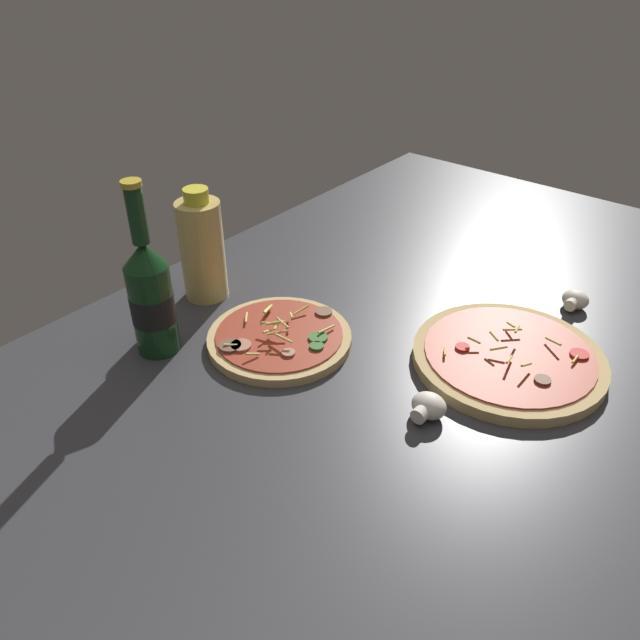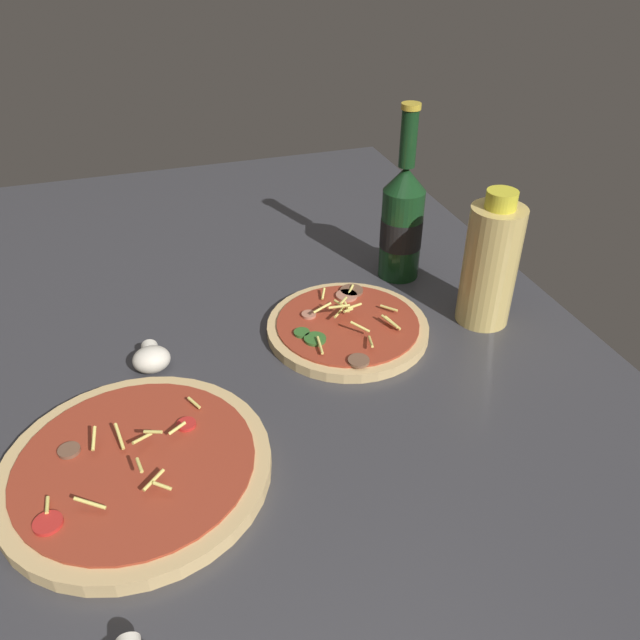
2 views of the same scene
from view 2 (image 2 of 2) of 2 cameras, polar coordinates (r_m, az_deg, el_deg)
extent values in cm
cube|color=#38383D|center=(77.85, -4.03, -7.08)|extent=(160.00, 90.00, 2.50)
cylinder|color=tan|center=(69.24, -16.41, -12.88)|extent=(28.00, 28.00, 1.69)
cylinder|color=#9E3823|center=(68.54, -16.55, -12.31)|extent=(24.64, 24.64, 0.30)
cylinder|color=red|center=(70.73, -12.12, -9.30)|extent=(2.11, 2.11, 0.40)
cylinder|color=brown|center=(71.42, -21.96, -10.99)|extent=(2.30, 2.30, 0.40)
cylinder|color=red|center=(65.46, -23.62, -16.66)|extent=(2.73, 2.73, 0.40)
cylinder|color=#EADB6B|center=(70.08, -19.98, -10.14)|extent=(2.72, 0.78, 1.22)
cylinder|color=#EADB6B|center=(64.55, -20.29, -15.43)|extent=(1.80, 2.93, 1.06)
cylinder|color=#EADB6B|center=(69.99, -17.87, -10.08)|extent=(3.27, 0.88, 1.21)
cylinder|color=#EADB6B|center=(64.71, -16.19, -12.63)|extent=(1.94, 0.67, 0.37)
cylinder|color=#EADB6B|center=(72.76, -11.44, -7.43)|extent=(2.01, 1.32, 0.57)
cylinder|color=#EADB6B|center=(66.56, -23.67, -15.24)|extent=(2.01, 0.37, 0.41)
cylinder|color=#EADB6B|center=(64.66, -14.97, -13.95)|extent=(2.24, 2.35, 0.42)
cylinder|color=#EADB6B|center=(68.82, -15.96, -10.36)|extent=(1.82, 2.20, 0.94)
cylinder|color=#EADB6B|center=(67.46, -15.02, -9.85)|extent=(1.28, 1.97, 0.64)
cylinder|color=#EADB6B|center=(63.91, -14.21, -14.49)|extent=(1.36, 1.81, 0.70)
cylinder|color=#EADB6B|center=(69.05, -12.92, -9.61)|extent=(0.97, 2.10, 0.93)
cylinder|color=tan|center=(86.13, 2.54, -0.75)|extent=(22.25, 22.25, 1.42)
cylinder|color=#9E3823|center=(85.64, 2.56, -0.28)|extent=(19.58, 19.58, 0.30)
cylinder|color=#B7755B|center=(86.65, -1.04, 0.49)|extent=(2.02, 2.02, 0.40)
cylinder|color=#B7755B|center=(90.91, 2.44, 2.24)|extent=(3.13, 3.13, 0.40)
cylinder|color=brown|center=(92.13, 2.91, 2.69)|extent=(3.36, 3.36, 0.40)
cylinder|color=#336628|center=(81.92, -0.46, -1.74)|extent=(2.94, 2.94, 0.40)
cylinder|color=#336628|center=(83.09, -1.68, -1.17)|extent=(2.15, 2.15, 0.40)
cylinder|color=brown|center=(78.32, 3.57, -3.75)|extent=(2.74, 2.74, 0.40)
cylinder|color=#EADB6B|center=(84.60, 6.67, -0.26)|extent=(2.86, 1.40, 0.87)
cylinder|color=#EADB6B|center=(85.15, 2.16, 1.79)|extent=(1.82, 1.67, 0.60)
cylinder|color=#EADB6B|center=(80.75, 4.66, -1.98)|extent=(3.01, 1.06, 0.92)
cylinder|color=#EADB6B|center=(86.62, 2.46, 1.22)|extent=(1.93, 0.44, 0.80)
cylinder|color=#EADB6B|center=(80.10, 0.00, -2.32)|extent=(3.35, 0.76, 0.59)
cylinder|color=#EADB6B|center=(87.86, 6.32, 1.08)|extent=(2.22, 1.97, 0.40)
cylinder|color=#EADB6B|center=(85.61, 0.20, 1.13)|extent=(1.01, 2.87, 0.96)
cylinder|color=#EADB6B|center=(84.10, 1.78, 1.24)|extent=(0.97, 2.93, 0.62)
cylinder|color=#EADB6B|center=(85.69, 3.15, 1.27)|extent=(1.22, 2.48, 0.61)
cylinder|color=#EADB6B|center=(90.44, 0.31, 2.42)|extent=(2.04, 1.27, 0.96)
cylinder|color=#EADB6B|center=(85.03, 1.79, 1.52)|extent=(2.03, 1.05, 0.40)
cylinder|color=#EADB6B|center=(85.61, 1.80, 0.73)|extent=(2.67, 2.47, 0.69)
cylinder|color=#EADB6B|center=(82.37, 3.68, -0.62)|extent=(2.12, 2.36, 1.17)
cylinder|color=#EADB6B|center=(92.00, 2.83, 2.80)|extent=(1.82, 1.55, 0.73)
cylinder|color=#EADB6B|center=(84.39, 2.60, 0.89)|extent=(1.28, 1.78, 0.78)
cylinder|color=#EADB6B|center=(84.46, 6.38, -0.13)|extent=(2.98, 1.45, 0.70)
cylinder|color=#143819|center=(97.50, 7.41, 7.80)|extent=(6.39, 6.39, 14.21)
cone|color=#143819|center=(93.91, 7.82, 12.69)|extent=(6.39, 6.39, 3.66)
cylinder|color=#143819|center=(91.95, 8.11, 16.11)|extent=(2.43, 2.43, 8.13)
cylinder|color=gold|center=(90.68, 8.34, 18.79)|extent=(2.79, 2.79, 0.80)
cylinder|color=black|center=(97.38, 7.42, 7.95)|extent=(6.45, 6.45, 4.55)
cylinder|color=#D6B766|center=(87.88, 15.27, 4.75)|extent=(7.38, 7.38, 17.07)
cylinder|color=yellow|center=(83.74, 16.27, 10.53)|extent=(4.06, 4.06, 2.33)
cylinder|color=white|center=(83.21, -15.27, -2.73)|extent=(2.14, 2.14, 2.14)
ellipsoid|color=silver|center=(81.67, -15.15, -3.49)|extent=(4.04, 4.75, 3.33)
camera|label=1|loc=(1.26, -37.38, 31.43)|focal=35.00mm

